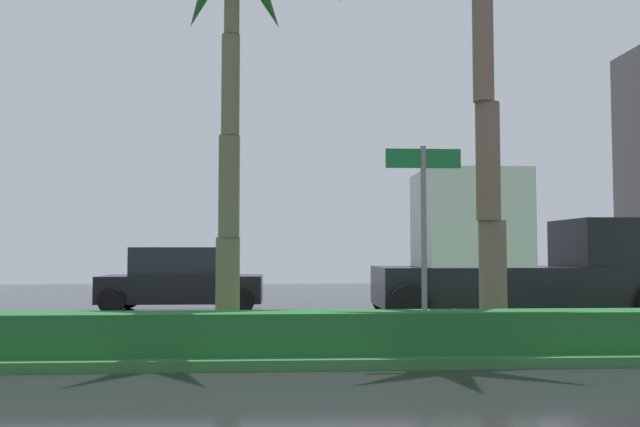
{
  "coord_description": "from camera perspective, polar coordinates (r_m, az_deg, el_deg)",
  "views": [
    {
      "loc": [
        -0.78,
        -3.13,
        1.64
      ],
      "look_at": [
        0.13,
        12.5,
        2.5
      ],
      "focal_mm": 37.57,
      "sensor_mm": 36.0,
      "label": 1
    }
  ],
  "objects": [
    {
      "name": "median_hedge",
      "position": [
        9.84,
        1.26,
        -10.09
      ],
      "size": [
        76.5,
        0.7,
        0.6
      ],
      "color": "#1E6028",
      "rests_on": "median_strip"
    },
    {
      "name": "median_strip",
      "position": [
        11.27,
        0.68,
        -11.13
      ],
      "size": [
        85.5,
        4.0,
        0.15
      ],
      "primitive_type": "cube",
      "color": "#2D6B33",
      "rests_on": "ground_plane"
    },
    {
      "name": "box_truck_lead",
      "position": [
        16.17,
        15.94,
        -3.36
      ],
      "size": [
        6.4,
        2.64,
        3.46
      ],
      "color": "black",
      "rests_on": "ground_plane"
    },
    {
      "name": "ground_plane",
      "position": [
        12.27,
        0.35,
        -11.06
      ],
      "size": [
        90.0,
        42.0,
        0.1
      ],
      "primitive_type": "cube",
      "color": "black"
    },
    {
      "name": "street_name_sign",
      "position": [
        9.77,
        8.83,
        -0.53
      ],
      "size": [
        1.1,
        0.08,
        3.0
      ],
      "color": "slate",
      "rests_on": "median_strip"
    },
    {
      "name": "car_in_traffic_second",
      "position": [
        18.58,
        -11.78,
        -5.6
      ],
      "size": [
        4.3,
        2.02,
        1.72
      ],
      "color": "black",
      "rests_on": "ground_plane"
    }
  ]
}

